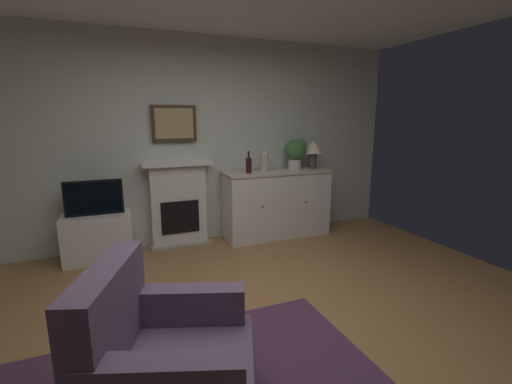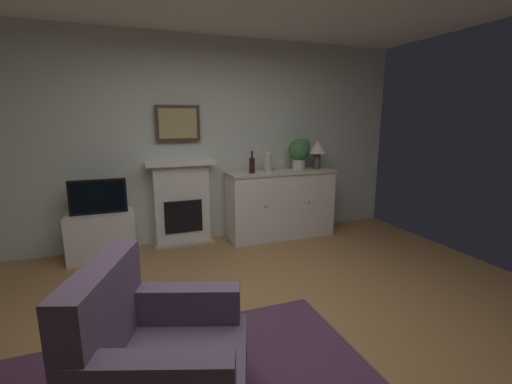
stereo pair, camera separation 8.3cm
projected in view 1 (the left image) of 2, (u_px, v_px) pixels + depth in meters
name	position (u px, v px, depth m)	size (l,w,h in m)	color
ground_plane	(270.00, 342.00, 2.69)	(5.80, 4.88, 0.10)	#9E7042
wall_rear	(195.00, 142.00, 4.59)	(5.80, 0.06, 2.66)	silver
fireplace_unit	(179.00, 204.00, 4.53)	(0.87, 0.30, 1.10)	white
framed_picture	(174.00, 123.00, 4.36)	(0.55, 0.04, 0.45)	#473323
sideboard_cabinet	(277.00, 204.00, 4.88)	(1.49, 0.49, 0.93)	white
table_lamp	(313.00, 149.00, 4.93)	(0.26, 0.26, 0.40)	#4C4742
wine_bottle	(249.00, 165.00, 4.56)	(0.08, 0.08, 0.29)	#331419
wine_glass_left	(272.00, 162.00, 4.74)	(0.07, 0.07, 0.16)	silver
wine_glass_center	(280.00, 162.00, 4.78)	(0.07, 0.07, 0.16)	silver
vase_decorative	(264.00, 162.00, 4.63)	(0.11, 0.11, 0.28)	beige
tv_cabinet	(98.00, 237.00, 4.08)	(0.75, 0.42, 0.55)	white
tv_set	(94.00, 198.00, 3.96)	(0.62, 0.07, 0.40)	black
potted_plant_small	(296.00, 151.00, 4.88)	(0.30, 0.30, 0.43)	beige
armchair	(164.00, 362.00, 1.83)	(1.02, 0.99, 0.92)	#604C66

